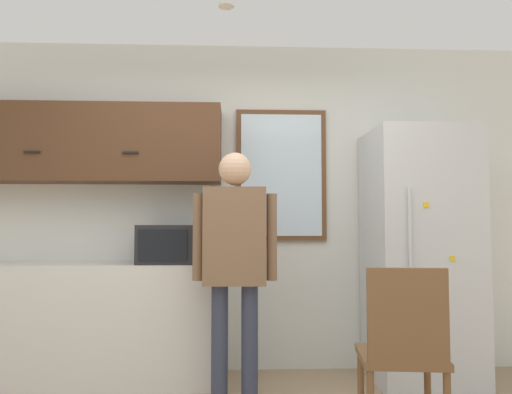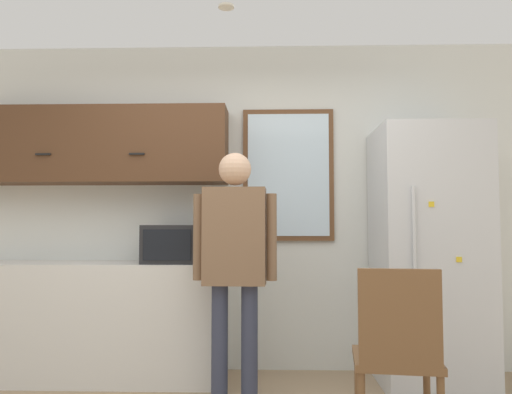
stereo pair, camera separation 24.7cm
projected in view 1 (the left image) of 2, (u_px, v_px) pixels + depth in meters
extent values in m
cube|color=silver|center=(233.00, 205.00, 4.18)|extent=(6.00, 0.06, 2.70)
cube|color=silver|center=(80.00, 323.00, 3.76)|extent=(2.10, 0.57, 0.89)
cube|color=#51331E|center=(88.00, 144.00, 3.95)|extent=(2.10, 0.34, 0.61)
cube|color=black|center=(31.00, 152.00, 3.75)|extent=(0.12, 0.01, 0.01)
cube|color=black|center=(130.00, 152.00, 3.78)|extent=(0.12, 0.01, 0.01)
cube|color=#232326|center=(172.00, 244.00, 3.80)|extent=(0.50, 0.41, 0.29)
cube|color=black|center=(162.00, 245.00, 3.59)|extent=(0.35, 0.01, 0.23)
cube|color=#B2B2B2|center=(198.00, 245.00, 3.60)|extent=(0.07, 0.01, 0.23)
cylinder|color=#33384C|center=(219.00, 344.00, 3.29)|extent=(0.11, 0.11, 0.78)
cylinder|color=#33384C|center=(249.00, 344.00, 3.29)|extent=(0.11, 0.11, 0.78)
cube|color=brown|center=(234.00, 236.00, 3.33)|extent=(0.42, 0.23, 0.65)
sphere|color=#D8AD8C|center=(235.00, 169.00, 3.36)|extent=(0.22, 0.22, 0.22)
cylinder|color=brown|center=(197.00, 237.00, 3.33)|extent=(0.07, 0.07, 0.58)
cylinder|color=brown|center=(271.00, 237.00, 3.34)|extent=(0.07, 0.07, 0.58)
cube|color=silver|center=(419.00, 254.00, 3.82)|extent=(0.75, 0.72, 1.91)
cylinder|color=silver|center=(410.00, 235.00, 3.44)|extent=(0.02, 0.02, 0.67)
cube|color=yellow|center=(452.00, 259.00, 3.46)|extent=(0.04, 0.01, 0.04)
cube|color=yellow|center=(426.00, 205.00, 3.48)|extent=(0.04, 0.01, 0.04)
cube|color=brown|center=(400.00, 357.00, 2.77)|extent=(0.50, 0.50, 0.04)
cylinder|color=brown|center=(427.00, 389.00, 2.94)|extent=(0.04, 0.04, 0.43)
cylinder|color=brown|center=(360.00, 387.00, 2.97)|extent=(0.04, 0.04, 0.43)
cube|color=brown|center=(407.00, 315.00, 2.58)|extent=(0.41, 0.09, 0.49)
cube|color=brown|center=(281.00, 175.00, 4.17)|extent=(0.75, 0.04, 1.10)
cube|color=silver|center=(281.00, 175.00, 4.15)|extent=(0.67, 0.01, 1.02)
cylinder|color=white|center=(226.00, 6.00, 3.41)|extent=(0.11, 0.11, 0.01)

